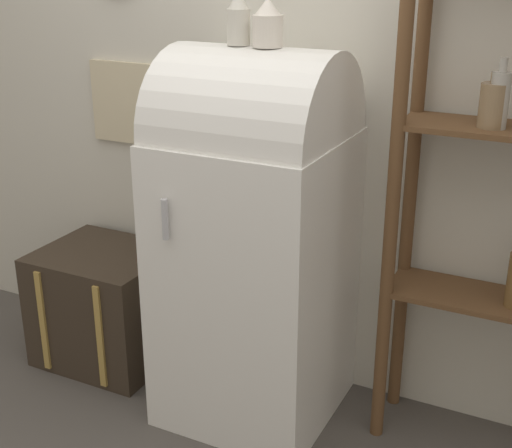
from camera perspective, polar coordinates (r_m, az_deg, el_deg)
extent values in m
plane|color=#4C4742|center=(2.97, -2.09, -16.36)|extent=(12.00, 12.00, 0.00)
cube|color=beige|center=(2.91, 3.09, 12.05)|extent=(7.00, 0.05, 2.70)
cube|color=#C6B793|center=(3.29, -9.69, 9.45)|extent=(0.46, 0.02, 0.37)
cube|color=white|center=(2.83, -0.07, -4.47)|extent=(0.65, 0.65, 1.17)
cylinder|color=white|center=(2.63, -0.08, 7.38)|extent=(0.64, 0.62, 0.62)
cylinder|color=#B7B7BC|center=(2.51, -7.29, 0.36)|extent=(0.02, 0.02, 0.15)
cube|color=#33281E|center=(3.39, -11.84, -6.36)|extent=(0.58, 0.49, 0.53)
cube|color=#AD8942|center=(3.32, -16.70, -7.47)|extent=(0.03, 0.01, 0.48)
cube|color=#AD8942|center=(3.13, -12.38, -8.86)|extent=(0.03, 0.01, 0.48)
cylinder|color=brown|center=(2.56, 10.84, 0.98)|extent=(0.05, 0.05, 1.88)
cylinder|color=brown|center=(2.78, 12.24, 2.49)|extent=(0.05, 0.05, 1.88)
cube|color=brown|center=(2.74, 17.03, -5.60)|extent=(0.62, 0.27, 0.02)
cube|color=brown|center=(2.53, 18.54, 7.23)|extent=(0.62, 0.27, 0.02)
cylinder|color=#7F6647|center=(2.49, 18.46, 8.97)|extent=(0.09, 0.09, 0.15)
cylinder|color=#7F6647|center=(2.47, 18.71, 11.04)|extent=(0.04, 0.04, 0.04)
cylinder|color=#9E998E|center=(2.48, 18.88, 9.32)|extent=(0.06, 0.06, 0.18)
cylinder|color=#9E998E|center=(2.46, 19.19, 11.94)|extent=(0.03, 0.03, 0.05)
cylinder|color=beige|center=(2.59, -1.41, 15.48)|extent=(0.08, 0.08, 0.12)
cylinder|color=silver|center=(2.54, 0.94, 15.18)|extent=(0.11, 0.11, 0.11)
cone|color=silver|center=(2.53, 0.96, 17.04)|extent=(0.09, 0.09, 0.06)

